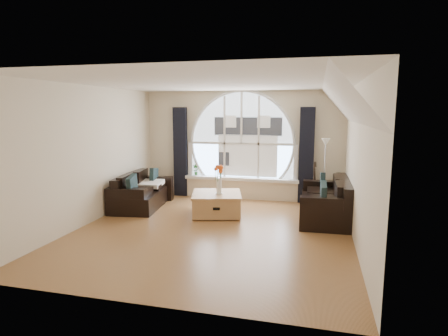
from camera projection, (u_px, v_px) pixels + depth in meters
ground at (212, 231)px, 6.89m from camera, size 5.00×5.50×0.01m
ceiling at (212, 82)px, 6.48m from camera, size 5.00×5.50×0.01m
wall_back at (242, 145)px, 9.32m from camera, size 5.00×0.01×2.70m
wall_front at (143, 190)px, 4.05m from camera, size 5.00×0.01×2.70m
wall_left at (90, 155)px, 7.29m from camera, size 0.01×5.50×2.70m
wall_right at (358, 164)px, 6.08m from camera, size 0.01×5.50×2.70m
attic_slope at (342, 102)px, 6.00m from camera, size 0.92×5.50×0.72m
arched_window at (242, 134)px, 9.25m from camera, size 2.60×0.06×2.15m
window_sill at (241, 179)px, 9.35m from camera, size 2.90×0.22×0.08m
window_frame at (241, 135)px, 9.22m from camera, size 2.76×0.08×2.15m
neighbor_house at (247, 140)px, 9.22m from camera, size 1.70×0.02×1.50m
curtain_left at (180, 152)px, 9.62m from camera, size 0.35×0.12×2.30m
curtain_right at (306, 156)px, 8.85m from camera, size 0.35×0.12×2.30m
sofa_left at (142, 190)px, 8.55m from camera, size 1.08×1.81×0.76m
sofa_right at (325, 200)px, 7.58m from camera, size 0.99×1.90×0.84m
coffee_chest at (217, 203)px, 7.97m from camera, size 1.26×1.26×0.50m
throw_blanket at (150, 184)px, 8.79m from camera, size 0.60×0.60×0.10m
vase_flowers at (219, 176)px, 7.80m from camera, size 0.24×0.24×0.70m
floor_lamp at (324, 174)px, 8.40m from camera, size 0.24×0.24×1.60m
guitar at (314, 184)px, 8.62m from camera, size 0.42×0.34×1.06m
potted_plant at (196, 170)px, 9.61m from camera, size 0.18×0.15×0.30m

